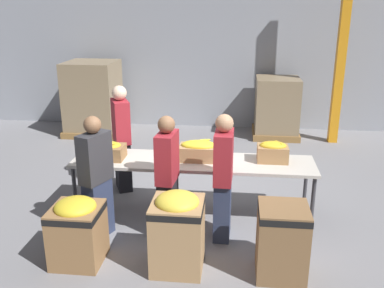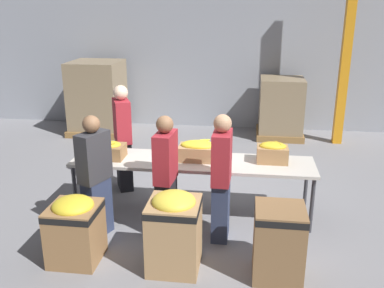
{
  "view_description": "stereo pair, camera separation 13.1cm",
  "coord_description": "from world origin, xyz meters",
  "px_view_note": "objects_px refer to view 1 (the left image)",
  "views": [
    {
      "loc": [
        0.56,
        -5.19,
        2.72
      ],
      "look_at": [
        -0.04,
        0.25,
        0.91
      ],
      "focal_mm": 40.0,
      "sensor_mm": 36.0,
      "label": 1
    },
    {
      "loc": [
        0.69,
        -5.18,
        2.72
      ],
      "look_at": [
        -0.04,
        0.25,
        0.91
      ],
      "focal_mm": 40.0,
      "sensor_mm": 36.0,
      "label": 2
    }
  ],
  "objects_px": {
    "banana_box_1": "(198,150)",
    "volunteer_0": "(223,179)",
    "donation_bin_0": "(77,229)",
    "donation_bin_1": "(178,229)",
    "banana_box_0": "(108,150)",
    "pallet_stack_0": "(277,108)",
    "banana_box_2": "(273,151)",
    "volunteer_3": "(167,178)",
    "volunteer_2": "(122,139)",
    "sorting_table": "(193,164)",
    "volunteer_1": "(96,178)",
    "pallet_stack_1": "(93,98)",
    "support_pillar": "(342,42)",
    "donation_bin_2": "(282,239)"
  },
  "relations": [
    {
      "from": "sorting_table",
      "to": "donation_bin_1",
      "type": "distance_m",
      "value": 1.28
    },
    {
      "from": "banana_box_2",
      "to": "volunteer_2",
      "type": "bearing_deg",
      "value": 164.06
    },
    {
      "from": "donation_bin_1",
      "to": "support_pillar",
      "type": "xyz_separation_m",
      "value": [
        2.54,
        4.72,
        1.54
      ]
    },
    {
      "from": "volunteer_2",
      "to": "banana_box_2",
      "type": "bearing_deg",
      "value": 49.31
    },
    {
      "from": "volunteer_2",
      "to": "support_pillar",
      "type": "relative_size",
      "value": 0.4
    },
    {
      "from": "volunteer_2",
      "to": "pallet_stack_0",
      "type": "relative_size",
      "value": 1.28
    },
    {
      "from": "donation_bin_0",
      "to": "donation_bin_1",
      "type": "relative_size",
      "value": 0.86
    },
    {
      "from": "volunteer_3",
      "to": "donation_bin_1",
      "type": "relative_size",
      "value": 1.73
    },
    {
      "from": "volunteer_1",
      "to": "pallet_stack_0",
      "type": "height_order",
      "value": "volunteer_1"
    },
    {
      "from": "volunteer_3",
      "to": "volunteer_1",
      "type": "bearing_deg",
      "value": 102.31
    },
    {
      "from": "banana_box_2",
      "to": "donation_bin_1",
      "type": "relative_size",
      "value": 0.45
    },
    {
      "from": "banana_box_0",
      "to": "pallet_stack_0",
      "type": "height_order",
      "value": "pallet_stack_0"
    },
    {
      "from": "volunteer_0",
      "to": "pallet_stack_0",
      "type": "distance_m",
      "value": 4.42
    },
    {
      "from": "banana_box_1",
      "to": "volunteer_0",
      "type": "height_order",
      "value": "volunteer_0"
    },
    {
      "from": "volunteer_1",
      "to": "pallet_stack_1",
      "type": "xyz_separation_m",
      "value": [
        -1.48,
        4.25,
        0.01
      ]
    },
    {
      "from": "banana_box_1",
      "to": "volunteer_3",
      "type": "height_order",
      "value": "volunteer_3"
    },
    {
      "from": "banana_box_0",
      "to": "support_pillar",
      "type": "relative_size",
      "value": 0.11
    },
    {
      "from": "sorting_table",
      "to": "volunteer_0",
      "type": "xyz_separation_m",
      "value": [
        0.42,
        -0.57,
        0.05
      ]
    },
    {
      "from": "sorting_table",
      "to": "volunteer_2",
      "type": "bearing_deg",
      "value": 148.34
    },
    {
      "from": "volunteer_3",
      "to": "donation_bin_2",
      "type": "height_order",
      "value": "volunteer_3"
    },
    {
      "from": "sorting_table",
      "to": "banana_box_2",
      "type": "relative_size",
      "value": 8.02
    },
    {
      "from": "banana_box_0",
      "to": "donation_bin_0",
      "type": "relative_size",
      "value": 0.56
    },
    {
      "from": "banana_box_0",
      "to": "banana_box_1",
      "type": "height_order",
      "value": "banana_box_1"
    },
    {
      "from": "donation_bin_0",
      "to": "donation_bin_2",
      "type": "height_order",
      "value": "donation_bin_2"
    },
    {
      "from": "donation_bin_0",
      "to": "donation_bin_1",
      "type": "height_order",
      "value": "donation_bin_1"
    },
    {
      "from": "banana_box_0",
      "to": "support_pillar",
      "type": "bearing_deg",
      "value": 44.11
    },
    {
      "from": "volunteer_0",
      "to": "donation_bin_2",
      "type": "xyz_separation_m",
      "value": [
        0.64,
        -0.69,
        -0.35
      ]
    },
    {
      "from": "banana_box_0",
      "to": "volunteer_2",
      "type": "relative_size",
      "value": 0.27
    },
    {
      "from": "volunteer_1",
      "to": "volunteer_3",
      "type": "distance_m",
      "value": 0.84
    },
    {
      "from": "support_pillar",
      "to": "pallet_stack_1",
      "type": "distance_m",
      "value": 5.21
    },
    {
      "from": "donation_bin_0",
      "to": "pallet_stack_0",
      "type": "bearing_deg",
      "value": 63.47
    },
    {
      "from": "banana_box_1",
      "to": "pallet_stack_0",
      "type": "distance_m",
      "value": 3.94
    },
    {
      "from": "volunteer_0",
      "to": "support_pillar",
      "type": "distance_m",
      "value": 4.71
    },
    {
      "from": "sorting_table",
      "to": "pallet_stack_1",
      "type": "bearing_deg",
      "value": 125.57
    },
    {
      "from": "banana_box_1",
      "to": "pallet_stack_1",
      "type": "relative_size",
      "value": 0.32
    },
    {
      "from": "volunteer_3",
      "to": "donation_bin_0",
      "type": "distance_m",
      "value": 1.17
    },
    {
      "from": "volunteer_1",
      "to": "pallet_stack_1",
      "type": "relative_size",
      "value": 0.97
    },
    {
      "from": "banana_box_1",
      "to": "volunteer_3",
      "type": "bearing_deg",
      "value": -116.86
    },
    {
      "from": "volunteer_2",
      "to": "sorting_table",
      "type": "bearing_deg",
      "value": 33.59
    },
    {
      "from": "banana_box_1",
      "to": "volunteer_0",
      "type": "relative_size",
      "value": 0.32
    },
    {
      "from": "banana_box_0",
      "to": "pallet_stack_0",
      "type": "bearing_deg",
      "value": 56.73
    },
    {
      "from": "sorting_table",
      "to": "donation_bin_0",
      "type": "bearing_deg",
      "value": -131.77
    },
    {
      "from": "donation_bin_0",
      "to": "volunteer_3",
      "type": "bearing_deg",
      "value": 37.61
    },
    {
      "from": "sorting_table",
      "to": "donation_bin_1",
      "type": "bearing_deg",
      "value": -91.22
    },
    {
      "from": "volunteer_3",
      "to": "donation_bin_1",
      "type": "distance_m",
      "value": 0.77
    },
    {
      "from": "banana_box_0",
      "to": "volunteer_0",
      "type": "height_order",
      "value": "volunteer_0"
    },
    {
      "from": "banana_box_2",
      "to": "banana_box_1",
      "type": "bearing_deg",
      "value": -177.05
    },
    {
      "from": "banana_box_1",
      "to": "volunteer_1",
      "type": "xyz_separation_m",
      "value": [
        -1.14,
        -0.72,
        -0.15
      ]
    },
    {
      "from": "volunteer_0",
      "to": "volunteer_3",
      "type": "xyz_separation_m",
      "value": [
        -0.66,
        -0.01,
        -0.02
      ]
    },
    {
      "from": "volunteer_2",
      "to": "support_pillar",
      "type": "distance_m",
      "value": 4.74
    }
  ]
}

